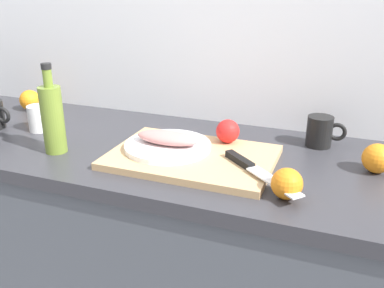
# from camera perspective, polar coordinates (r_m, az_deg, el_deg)

# --- Properties ---
(back_wall) EXTENTS (3.20, 0.05, 2.50)m
(back_wall) POSITION_cam_1_polar(r_m,az_deg,el_deg) (1.53, -1.76, 16.60)
(back_wall) COLOR white
(back_wall) RESTS_ON ground_plane
(kitchen_counter) EXTENTS (2.00, 0.60, 0.90)m
(kitchen_counter) POSITION_cam_1_polar(r_m,az_deg,el_deg) (1.54, -6.25, -15.79)
(kitchen_counter) COLOR #4C5159
(kitchen_counter) RESTS_ON ground_plane
(cutting_board) EXTENTS (0.46, 0.31, 0.02)m
(cutting_board) POSITION_cam_1_polar(r_m,az_deg,el_deg) (1.19, 0.00, -1.79)
(cutting_board) COLOR tan
(cutting_board) RESTS_ON kitchen_counter
(white_plate) EXTENTS (0.25, 0.25, 0.01)m
(white_plate) POSITION_cam_1_polar(r_m,az_deg,el_deg) (1.22, -3.29, -0.26)
(white_plate) COLOR white
(white_plate) RESTS_ON cutting_board
(fish_fillet) EXTENTS (0.19, 0.08, 0.04)m
(fish_fillet) POSITION_cam_1_polar(r_m,az_deg,el_deg) (1.21, -3.31, 0.85)
(fish_fillet) COLOR tan
(fish_fillet) RESTS_ON white_plate
(chef_knife) EXTENTS (0.24, 0.21, 0.02)m
(chef_knife) POSITION_cam_1_polar(r_m,az_deg,el_deg) (1.09, 8.01, -3.14)
(chef_knife) COLOR silver
(chef_knife) RESTS_ON cutting_board
(tomato_0) EXTENTS (0.07, 0.07, 0.07)m
(tomato_0) POSITION_cam_1_polar(r_m,az_deg,el_deg) (1.26, 4.85, 1.74)
(tomato_0) COLOR red
(tomato_0) RESTS_ON cutting_board
(olive_oil_bottle) EXTENTS (0.06, 0.06, 0.26)m
(olive_oil_bottle) POSITION_cam_1_polar(r_m,az_deg,el_deg) (1.28, -18.31, 3.40)
(olive_oil_bottle) COLOR olive
(olive_oil_bottle) RESTS_ON kitchen_counter
(coffee_mug_0) EXTENTS (0.12, 0.08, 0.09)m
(coffee_mug_0) POSITION_cam_1_polar(r_m,az_deg,el_deg) (1.34, 16.96, 1.64)
(coffee_mug_0) COLOR black
(coffee_mug_0) RESTS_ON kitchen_counter
(coffee_mug_2) EXTENTS (0.11, 0.07, 0.09)m
(coffee_mug_2) POSITION_cam_1_polar(r_m,az_deg,el_deg) (1.50, -19.86, 3.30)
(coffee_mug_2) COLOR white
(coffee_mug_2) RESTS_ON kitchen_counter
(orange_0) EXTENTS (0.08, 0.08, 0.08)m
(orange_0) POSITION_cam_1_polar(r_m,az_deg,el_deg) (1.21, 23.75, -1.79)
(orange_0) COLOR orange
(orange_0) RESTS_ON kitchen_counter
(orange_1) EXTENTS (0.07, 0.07, 0.07)m
(orange_1) POSITION_cam_1_polar(r_m,az_deg,el_deg) (1.01, 12.69, -5.25)
(orange_1) COLOR orange
(orange_1) RESTS_ON kitchen_counter
(orange_2) EXTENTS (0.08, 0.08, 0.08)m
(orange_2) POSITION_cam_1_polar(r_m,az_deg,el_deg) (1.76, -21.04, 5.55)
(orange_2) COLOR orange
(orange_2) RESTS_ON kitchen_counter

